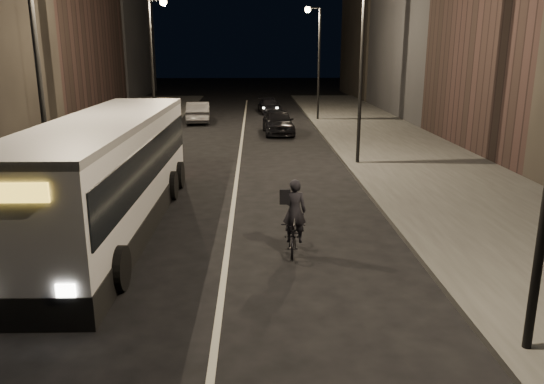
{
  "coord_description": "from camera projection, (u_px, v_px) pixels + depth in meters",
  "views": [
    {
      "loc": [
        0.77,
        -12.26,
        5.31
      ],
      "look_at": [
        1.24,
        1.82,
        1.5
      ],
      "focal_mm": 35.0,
      "sensor_mm": 36.0,
      "label": 1
    }
  ],
  "objects": [
    {
      "name": "streetlight_left_near",
      "position": [
        45.0,
        47.0,
        15.48
      ],
      "size": [
        1.2,
        0.44,
        8.12
      ],
      "color": "black",
      "rests_on": "sidewalk_left"
    },
    {
      "name": "streetlight_right_mid",
      "position": [
        356.0,
        48.0,
        23.54
      ],
      "size": [
        1.2,
        0.44,
        8.12
      ],
      "color": "black",
      "rests_on": "sidewalk_right"
    },
    {
      "name": "sidewalk_left",
      "position": [
        69.0,
        157.0,
        26.4
      ],
      "size": [
        7.0,
        70.0,
        0.16
      ],
      "primitive_type": "cube",
      "color": "#343432",
      "rests_on": "ground"
    },
    {
      "name": "car_near",
      "position": [
        278.0,
        122.0,
        34.02
      ],
      "size": [
        2.08,
        4.7,
        1.57
      ],
      "primitive_type": "imported",
      "rotation": [
        0.0,
        0.0,
        0.05
      ],
      "color": "black",
      "rests_on": "ground"
    },
    {
      "name": "car_mid",
      "position": [
        198.0,
        112.0,
        39.33
      ],
      "size": [
        1.99,
        4.83,
        1.55
      ],
      "primitive_type": "imported",
      "rotation": [
        0.0,
        0.0,
        3.22
      ],
      "color": "#3F3F42",
      "rests_on": "ground"
    },
    {
      "name": "ground",
      "position": [
        225.0,
        270.0,
        13.19
      ],
      "size": [
        180.0,
        180.0,
        0.0
      ],
      "primitive_type": "plane",
      "color": "black",
      "rests_on": "ground"
    },
    {
      "name": "city_bus",
      "position": [
        109.0,
        169.0,
        15.82
      ],
      "size": [
        3.08,
        12.6,
        3.38
      ],
      "rotation": [
        0.0,
        0.0,
        -0.01
      ],
      "color": "silver",
      "rests_on": "ground"
    },
    {
      "name": "streetlight_left_far",
      "position": [
        155.0,
        48.0,
        32.84
      ],
      "size": [
        1.2,
        0.44,
        8.12
      ],
      "color": "black",
      "rests_on": "sidewalk_left"
    },
    {
      "name": "sidewalk_right",
      "position": [
        406.0,
        155.0,
        26.95
      ],
      "size": [
        7.0,
        70.0,
        0.16
      ],
      "primitive_type": "cube",
      "color": "#343432",
      "rests_on": "ground"
    },
    {
      "name": "streetlight_right_far",
      "position": [
        316.0,
        48.0,
        38.98
      ],
      "size": [
        1.2,
        0.44,
        8.12
      ],
      "color": "black",
      "rests_on": "sidewalk_right"
    },
    {
      "name": "cyclist_on_bicycle",
      "position": [
        294.0,
        228.0,
        14.15
      ],
      "size": [
        0.79,
        1.85,
        2.07
      ],
      "rotation": [
        0.0,
        0.0,
        -0.09
      ],
      "color": "black",
      "rests_on": "ground"
    },
    {
      "name": "car_far",
      "position": [
        270.0,
        106.0,
        45.15
      ],
      "size": [
        2.19,
        4.33,
        1.2
      ],
      "primitive_type": "imported",
      "rotation": [
        0.0,
        0.0,
        0.13
      ],
      "color": "black",
      "rests_on": "ground"
    }
  ]
}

